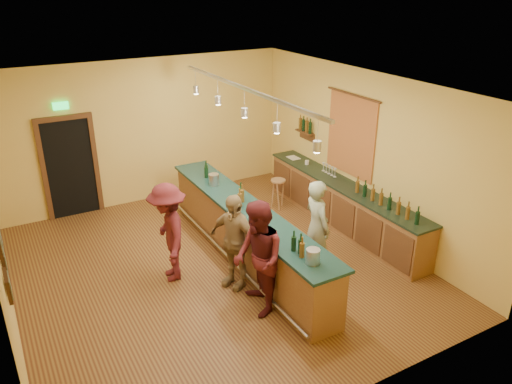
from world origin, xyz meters
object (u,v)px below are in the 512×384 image
tasting_bar (246,230)px  bartender (317,227)px  back_counter (343,205)px  customer_c (169,233)px  bar_stool (278,186)px  customer_b (234,241)px  customer_a (258,259)px

tasting_bar → bartender: bearing=-45.5°
back_counter → customer_c: customer_c is taller
tasting_bar → bar_stool: size_ratio=7.58×
back_counter → customer_b: size_ratio=2.76×
bartender → customer_c: customer_c is taller
tasting_bar → bar_stool: (1.67, 1.60, -0.08)m
bartender → bar_stool: 2.64m
customer_a → customer_b: customer_a is taller
customer_c → bar_stool: customer_c is taller
customer_a → bar_stool: (2.22, 3.02, -0.38)m
back_counter → customer_a: 3.34m
bar_stool → customer_a: bearing=-126.4°
tasting_bar → customer_a: 1.55m
bartender → customer_c: bearing=69.6°
tasting_bar → bartender: 1.30m
tasting_bar → bartender: bartender is taller
tasting_bar → bar_stool: tasting_bar is taller
tasting_bar → customer_c: customer_c is taller
back_counter → customer_a: bearing=-151.1°
tasting_bar → bartender: size_ratio=3.01×
tasting_bar → customer_c: 1.42m
bartender → bar_stool: bartender is taller
back_counter → customer_c: (-3.75, -0.08, 0.38)m
back_counter → bartender: (-1.46, -1.09, 0.36)m
customer_a → bar_stool: 3.77m
bar_stool → back_counter: bearing=-64.3°
back_counter → tasting_bar: 2.36m
customer_c → bar_stool: bearing=126.5°
bartender → customer_a: 1.53m
customer_b → bartender: bearing=54.4°
tasting_bar → bartender: (0.89, -0.91, 0.24)m
tasting_bar → customer_b: 0.86m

